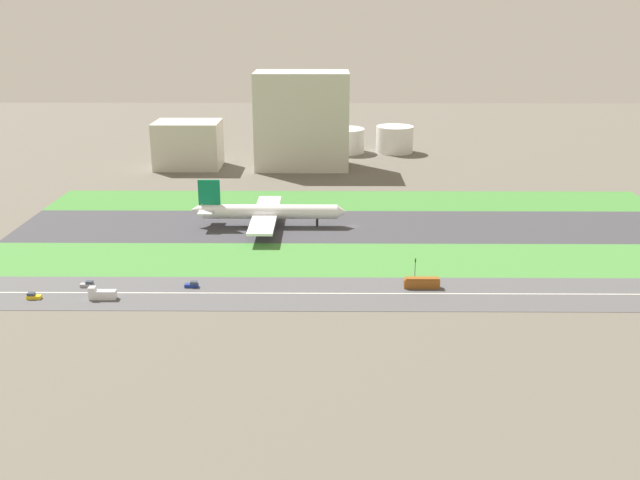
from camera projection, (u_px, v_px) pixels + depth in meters
The scene contains 17 objects.
ground_plane at pixel (354, 226), 294.25m from camera, with size 800.00×800.00×0.00m, color #5B564C.
runway at pixel (354, 226), 294.24m from camera, with size 280.00×46.00×0.10m, color #38383D.
grass_median_north at pixel (351, 201), 333.16m from camera, with size 280.00×36.00×0.10m, color #3D7A33.
grass_median_south at pixel (359, 260), 255.32m from camera, with size 280.00×36.00×0.10m, color #427F38.
highway at pixel (363, 294), 224.94m from camera, with size 280.00×28.00×0.10m, color #4C4C4F.
highway_centerline at pixel (363, 293), 224.92m from camera, with size 266.00×0.50×0.01m, color silver.
airliner at pixel (266, 212), 292.56m from camera, with size 65.00×56.00×19.70m.
car_0 at pixel (88, 284), 230.05m from camera, with size 4.40×1.80×2.00m.
car_1 at pixel (33, 296), 220.66m from camera, with size 4.40×1.80×2.00m.
truck_0 at pixel (102, 294), 220.27m from camera, with size 8.40×2.50×4.00m.
bus_0 at pixel (422, 283), 228.99m from camera, with size 11.60×2.50×3.50m.
car_2 at pixel (192, 285), 229.81m from camera, with size 4.40×1.80×2.00m.
traffic_light at pixel (415, 267), 235.81m from camera, with size 0.36×0.50×7.20m.
terminal_building at pixel (188, 145), 399.00m from camera, with size 36.53×27.07×26.15m, color beige.
hangar_building at pixel (302, 120), 394.22m from camera, with size 52.10×30.44×53.62m, color beige.
fuel_tank_west at pixel (344, 140), 442.85m from camera, with size 25.88×25.88×14.91m, color silver.
fuel_tank_centre at pixel (395, 139), 442.38m from camera, with size 23.23×23.23×16.42m, color silver.
Camera 1 is at (-12.22, -281.24, 87.05)m, focal length 39.50 mm.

